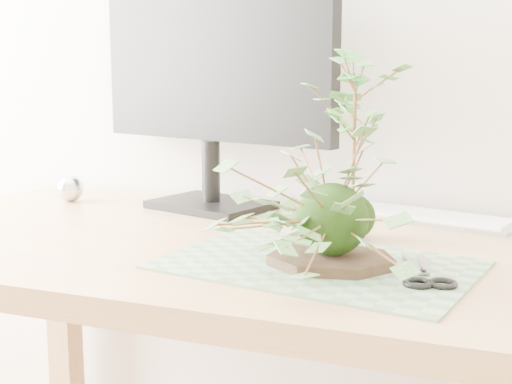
% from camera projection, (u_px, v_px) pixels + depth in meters
% --- Properties ---
extents(desk, '(1.60, 0.70, 0.74)m').
position_uv_depth(desk, '(328.00, 300.00, 1.16)').
color(desk, tan).
rests_on(desk, ground_plane).
extents(cutting_mat, '(0.48, 0.36, 0.00)m').
position_uv_depth(cutting_mat, '(318.00, 265.00, 1.04)').
color(cutting_mat, '#54704C').
rests_on(cutting_mat, desk).
extents(stone_dish, '(0.22, 0.22, 0.01)m').
position_uv_depth(stone_dish, '(331.00, 260.00, 1.03)').
color(stone_dish, black).
rests_on(stone_dish, cutting_mat).
extents(ivy_kokedama, '(0.31, 0.31, 0.21)m').
position_uv_depth(ivy_kokedama, '(333.00, 185.00, 1.01)').
color(ivy_kokedama, black).
rests_on(ivy_kokedama, stone_dish).
extents(maple_kokedama, '(0.17, 0.17, 0.32)m').
position_uv_depth(maple_kokedama, '(355.00, 105.00, 1.16)').
color(maple_kokedama, black).
rests_on(maple_kokedama, desk).
extents(keyboard, '(0.40, 0.21, 0.01)m').
position_uv_depth(keyboard, '(414.00, 215.00, 1.36)').
color(keyboard, '#B0B0B2').
rests_on(keyboard, desk).
extents(monitor, '(0.56, 0.22, 0.50)m').
position_uv_depth(monitor, '(212.00, 65.00, 1.42)').
color(monitor, black).
rests_on(monitor, desk).
extents(foil_ball, '(0.06, 0.06, 0.06)m').
position_uv_depth(foil_ball, '(70.00, 188.00, 1.54)').
color(foil_ball, silver).
rests_on(foil_ball, desk).
extents(scissors, '(0.08, 0.17, 0.01)m').
position_uv_depth(scissors, '(422.00, 278.00, 0.95)').
color(scissors, gray).
rests_on(scissors, cutting_mat).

